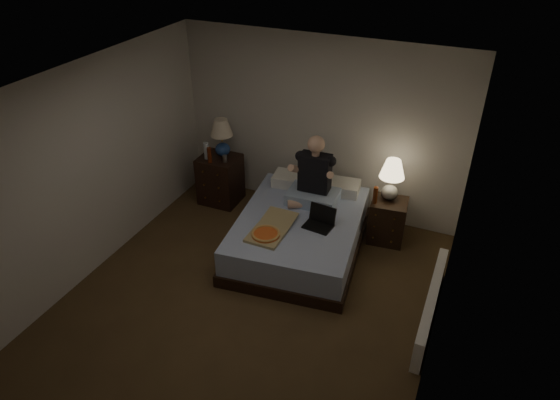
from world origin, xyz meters
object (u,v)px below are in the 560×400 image
at_px(person, 314,171).
at_px(radiator, 431,305).
at_px(lamp_left, 222,138).
at_px(soda_can, 225,159).
at_px(beer_bottle_left, 209,155).
at_px(water_bottle, 206,151).
at_px(pizza_box, 266,234).
at_px(bed, 299,233).
at_px(nightstand_left, 220,179).
at_px(nightstand_right, 387,221).
at_px(lamp_right, 391,180).
at_px(laptop, 318,219).
at_px(beer_bottle_right, 375,195).

bearing_deg(person, radiator, -32.64).
relative_size(lamp_left, soda_can, 5.60).
bearing_deg(beer_bottle_left, water_bottle, 139.90).
xyz_separation_m(soda_can, radiator, (3.14, -1.17, -0.57)).
relative_size(soda_can, pizza_box, 0.13).
xyz_separation_m(bed, nightstand_left, (-1.52, 0.65, 0.12)).
distance_m(nightstand_left, nightstand_right, 2.50).
distance_m(lamp_left, water_bottle, 0.29).
xyz_separation_m(beer_bottle_left, pizza_box, (1.34, -1.02, -0.31)).
distance_m(nightstand_left, soda_can, 0.45).
xyz_separation_m(lamp_right, pizza_box, (-1.17, -1.28, -0.34)).
bearing_deg(laptop, radiator, -11.81).
relative_size(lamp_left, person, 0.60).
xyz_separation_m(nightstand_right, person, (-0.96, -0.26, 0.66)).
distance_m(bed, pizza_box, 0.66).
height_order(bed, lamp_left, lamp_left).
xyz_separation_m(nightstand_right, beer_bottle_right, (-0.18, -0.11, 0.41)).
distance_m(lamp_right, beer_bottle_left, 2.52).
xyz_separation_m(beer_bottle_right, laptop, (-0.52, -0.66, -0.10)).
bearing_deg(beer_bottle_left, nightstand_right, 4.43).
height_order(bed, pizza_box, pizza_box).
bearing_deg(radiator, water_bottle, 161.38).
distance_m(lamp_right, radiator, 1.70).
xyz_separation_m(nightstand_right, pizza_box, (-1.20, -1.22, 0.24)).
bearing_deg(radiator, beer_bottle_right, 129.69).
relative_size(lamp_right, pizza_box, 0.74).
distance_m(nightstand_right, lamp_right, 0.58).
height_order(soda_can, person, person).
distance_m(nightstand_right, water_bottle, 2.70).
bearing_deg(soda_can, radiator, -20.44).
bearing_deg(lamp_right, soda_can, -176.00).
height_order(nightstand_right, pizza_box, nightstand_right).
distance_m(bed, soda_can, 1.57).
bearing_deg(laptop, beer_bottle_right, 58.24).
distance_m(laptop, radiator, 1.62).
relative_size(soda_can, laptop, 0.29).
height_order(bed, laptop, laptop).
height_order(lamp_right, laptop, lamp_right).
xyz_separation_m(nightstand_left, pizza_box, (1.31, -1.20, 0.17)).
xyz_separation_m(bed, lamp_right, (0.95, 0.73, 0.63)).
bearing_deg(lamp_left, nightstand_right, -1.69).
bearing_deg(beer_bottle_left, bed, -16.79).
relative_size(lamp_left, beer_bottle_left, 2.43).
distance_m(beer_bottle_left, person, 1.59).
xyz_separation_m(person, radiator, (1.74, -1.01, -0.76)).
bearing_deg(pizza_box, laptop, 42.56).
distance_m(nightstand_right, radiator, 1.49).
distance_m(nightstand_left, water_bottle, 0.52).
distance_m(lamp_right, water_bottle, 2.61).
relative_size(lamp_right, laptop, 1.65).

